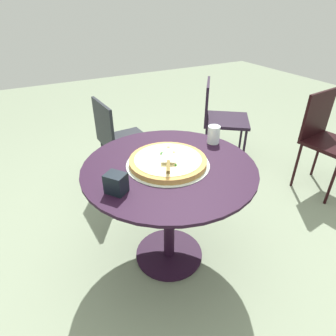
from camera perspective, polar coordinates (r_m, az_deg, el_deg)
The scene contains 9 objects.
ground_plane at distance 2.06m, azimuth 0.21°, elevation -16.81°, with size 10.00×10.00×0.00m, color gray.
patio_table at distance 1.69m, azimuth 0.25°, elevation -4.20°, with size 0.98×0.98×0.71m.
pizza_on_tray at distance 1.60m, azimuth 0.00°, elevation 1.33°, with size 0.47×0.47×0.05m.
pizza_server at distance 1.51m, azimuth 0.10°, elevation 1.11°, with size 0.21×0.15×0.02m.
drinking_cup at distance 1.86m, azimuth 9.10°, elevation 6.61°, with size 0.08×0.08×0.11m, color silver.
napkin_dispenser at distance 1.38m, azimuth -10.34°, elevation -3.00°, with size 0.10×0.08×0.10m, color black.
patio_chair_near at distance 2.79m, azimuth 28.88°, elevation 5.82°, with size 0.43×0.43×0.86m.
patio_chair_far at distance 2.54m, azimuth -9.90°, elevation 6.13°, with size 0.42×0.42×0.80m.
patio_chair_corner at distance 2.95m, azimuth 10.21°, elevation 10.33°, with size 0.61×0.61×0.83m.
Camera 1 is at (-1.20, 0.66, 1.53)m, focal length 30.55 mm.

